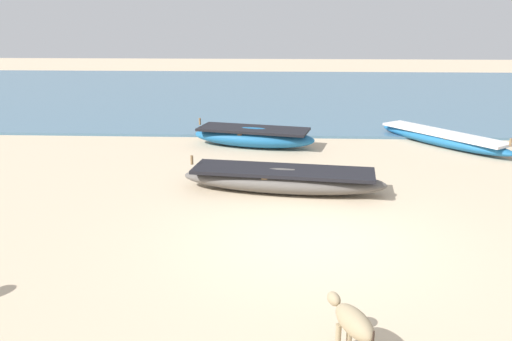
{
  "coord_description": "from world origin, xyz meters",
  "views": [
    {
      "loc": [
        -0.56,
        -8.01,
        3.52
      ],
      "look_at": [
        -1.04,
        1.91,
        0.6
      ],
      "focal_mm": 36.3,
      "sensor_mm": 36.0,
      "label": 1
    }
  ],
  "objects_px": {
    "fishing_boat_5": "(283,179)",
    "calf_near_dun": "(353,323)",
    "fishing_boat_4": "(253,136)",
    "fishing_boat_0": "(443,138)"
  },
  "relations": [
    {
      "from": "fishing_boat_0",
      "to": "fishing_boat_4",
      "type": "height_order",
      "value": "fishing_boat_4"
    },
    {
      "from": "fishing_boat_0",
      "to": "calf_near_dun",
      "type": "height_order",
      "value": "fishing_boat_0"
    },
    {
      "from": "fishing_boat_5",
      "to": "calf_near_dun",
      "type": "distance_m",
      "value": 5.6
    },
    {
      "from": "fishing_boat_4",
      "to": "fishing_boat_0",
      "type": "bearing_deg",
      "value": -163.24
    },
    {
      "from": "fishing_boat_4",
      "to": "calf_near_dun",
      "type": "bearing_deg",
      "value": 112.35
    },
    {
      "from": "fishing_boat_0",
      "to": "calf_near_dun",
      "type": "relative_size",
      "value": 4.63
    },
    {
      "from": "fishing_boat_0",
      "to": "fishing_boat_5",
      "type": "distance_m",
      "value": 6.33
    },
    {
      "from": "fishing_boat_0",
      "to": "fishing_boat_4",
      "type": "relative_size",
      "value": 1.08
    },
    {
      "from": "fishing_boat_0",
      "to": "fishing_boat_5",
      "type": "xyz_separation_m",
      "value": [
        -4.6,
        -4.35,
        0.05
      ]
    },
    {
      "from": "fishing_boat_0",
      "to": "fishing_boat_4",
      "type": "xyz_separation_m",
      "value": [
        -5.43,
        -0.36,
        0.08
      ]
    }
  ]
}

